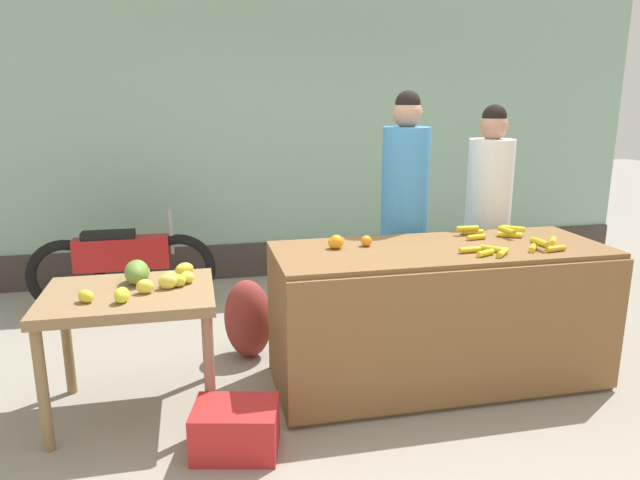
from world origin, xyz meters
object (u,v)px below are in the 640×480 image
at_px(produce_crate, 236,429).
at_px(vendor_woman_white_shirt, 487,222).
at_px(parked_motorcycle, 123,265).
at_px(vendor_woman_blue_shirt, 404,220).
at_px(produce_sack, 248,319).

bearing_deg(produce_crate, vendor_woman_white_shirt, 31.05).
height_order(vendor_woman_white_shirt, parked_motorcycle, vendor_woman_white_shirt).
bearing_deg(parked_motorcycle, vendor_woman_white_shirt, -22.01).
bearing_deg(vendor_woman_blue_shirt, vendor_woman_white_shirt, 3.68).
xyz_separation_m(vendor_woman_blue_shirt, produce_crate, (-1.35, -1.19, -0.82)).
xyz_separation_m(vendor_woman_white_shirt, produce_sack, (-1.86, -0.08, -0.61)).
xyz_separation_m(vendor_woman_blue_shirt, vendor_woman_white_shirt, (0.70, 0.04, -0.05)).
bearing_deg(vendor_woman_white_shirt, vendor_woman_blue_shirt, -176.32).
bearing_deg(produce_sack, produce_crate, -98.97).
bearing_deg(parked_motorcycle, produce_sack, -51.52).
height_order(vendor_woman_blue_shirt, parked_motorcycle, vendor_woman_blue_shirt).
xyz_separation_m(vendor_woman_white_shirt, parked_motorcycle, (-2.84, 1.15, -0.49)).
distance_m(vendor_woman_white_shirt, produce_sack, 1.96).
relative_size(vendor_woman_white_shirt, produce_crate, 4.04).
distance_m(vendor_woman_blue_shirt, produce_sack, 1.34).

